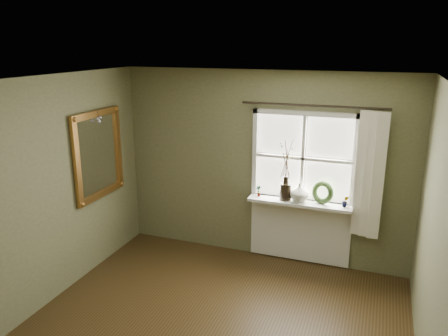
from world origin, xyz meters
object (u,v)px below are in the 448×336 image
at_px(dark_jug, 285,192).
at_px(cream_vase, 299,192).
at_px(gilt_mirror, 98,154).
at_px(wreath, 322,195).

distance_m(dark_jug, cream_vase, 0.19).
xyz_separation_m(dark_jug, gilt_mirror, (-2.32, -0.80, 0.50)).
bearing_deg(dark_jug, gilt_mirror, -161.04).
distance_m(wreath, gilt_mirror, 2.96).
bearing_deg(cream_vase, dark_jug, 180.00).
distance_m(dark_jug, gilt_mirror, 2.50).
height_order(dark_jug, cream_vase, cream_vase).
bearing_deg(gilt_mirror, cream_vase, 17.64).
distance_m(cream_vase, wreath, 0.29).
xyz_separation_m(dark_jug, wreath, (0.48, 0.04, 0.00)).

